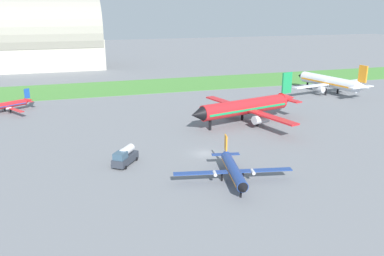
% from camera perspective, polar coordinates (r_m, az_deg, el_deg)
% --- Properties ---
extents(ground_plane, '(600.00, 600.00, 0.00)m').
position_cam_1_polar(ground_plane, '(81.86, 1.72, -3.63)').
color(ground_plane, slate).
extents(grass_taxiway_strip, '(360.00, 28.00, 0.08)m').
position_cam_1_polar(grass_taxiway_strip, '(151.93, -7.57, 5.81)').
color(grass_taxiway_strip, '#478438').
rests_on(grass_taxiway_strip, ground_plane).
extents(airplane_parked_jet_far, '(31.46, 31.02, 11.19)m').
position_cam_1_polar(airplane_parked_jet_far, '(145.09, 18.90, 6.14)').
color(airplane_parked_jet_far, silver).
rests_on(airplane_parked_jet_far, ground_plane).
extents(airplane_foreground_turboprop, '(20.08, 17.28, 6.06)m').
position_cam_1_polar(airplane_foreground_turboprop, '(68.59, 5.85, -5.86)').
color(airplane_foreground_turboprop, navy).
rests_on(airplane_foreground_turboprop, ground_plane).
extents(airplane_midfield_jet, '(32.77, 33.16, 11.90)m').
position_cam_1_polar(airplane_midfield_jet, '(102.73, 7.74, 2.97)').
color(airplane_midfield_jet, red).
rests_on(airplane_midfield_jet, ground_plane).
extents(airplane_taxiing_turboprop, '(14.93, 17.10, 5.80)m').
position_cam_1_polar(airplane_taxiing_turboprop, '(124.28, -24.84, 2.93)').
color(airplane_taxiing_turboprop, red).
rests_on(airplane_taxiing_turboprop, ground_plane).
extents(fuel_truck_near_gate, '(5.76, 6.67, 3.29)m').
position_cam_1_polar(fuel_truck_near_gate, '(76.87, -9.43, -3.98)').
color(fuel_truck_near_gate, '#2D333D').
rests_on(fuel_truck_near_gate, ground_plane).
extents(hangar_distant, '(48.26, 32.59, 33.22)m').
position_cam_1_polar(hangar_distant, '(207.18, -19.42, 11.84)').
color(hangar_distant, '#B2AD9E').
rests_on(hangar_distant, ground_plane).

